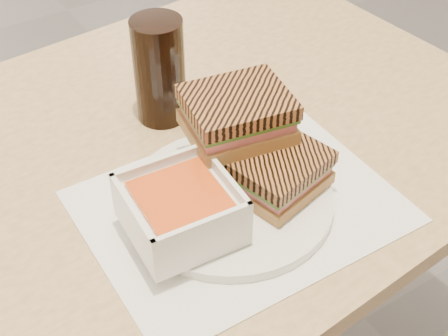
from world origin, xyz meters
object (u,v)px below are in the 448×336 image
main_table (121,232)px  panini_lower (279,172)px  soup_bowl (181,211)px  cola_glass (159,71)px  plate (230,199)px

main_table → panini_lower: 0.27m
soup_bowl → panini_lower: 0.14m
panini_lower → cola_glass: 0.24m
plate → panini_lower: bearing=-20.6°
cola_glass → panini_lower: bearing=-80.3°
main_table → cola_glass: 0.24m
main_table → plate: (0.10, -0.13, 0.12)m
main_table → soup_bowl: (0.02, -0.15, 0.16)m
soup_bowl → cola_glass: cola_glass is taller
panini_lower → cola_glass: bearing=99.7°
soup_bowl → panini_lower: (0.14, -0.00, -0.00)m
main_table → cola_glass: (0.12, 0.08, 0.19)m
plate → soup_bowl: size_ratio=2.00×
main_table → plate: 0.21m
cola_glass → main_table: bearing=-147.3°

